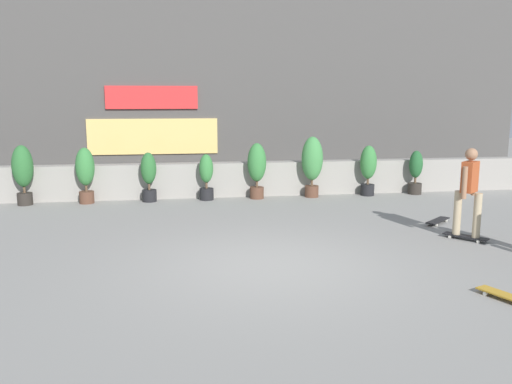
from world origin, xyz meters
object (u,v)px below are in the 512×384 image
object	(u,v)px
potted_plant_0	(23,171)
potted_plant_4	(257,167)
potted_plant_3	(206,176)
potted_plant_7	(416,171)
skater_by_wall_right	(469,190)
potted_plant_2	(149,175)
potted_plant_6	(368,167)
potted_plant_1	(85,172)
skateboard_aside	(438,221)
skateboard_near_camera	(507,296)
potted_plant_5	(312,162)

from	to	relation	value
potted_plant_0	potted_plant_4	world-z (taller)	potted_plant_0
potted_plant_3	potted_plant_7	bearing A→B (deg)	0.00
potted_plant_0	skater_by_wall_right	bearing A→B (deg)	-27.25
potted_plant_4	potted_plant_2	bearing A→B (deg)	180.00
potted_plant_4	potted_plant_7	size ratio (longest dim) A/B	1.22
potted_plant_0	potted_plant_2	xyz separation A→B (m)	(2.99, 0.00, -0.17)
potted_plant_6	skater_by_wall_right	world-z (taller)	skater_by_wall_right
potted_plant_1	potted_plant_6	size ratio (longest dim) A/B	1.03
potted_plant_3	skateboard_aside	bearing A→B (deg)	-35.69
potted_plant_3	skateboard_aside	world-z (taller)	potted_plant_3
potted_plant_7	skateboard_near_camera	xyz separation A→B (m)	(-2.22, -7.46, -0.56)
potted_plant_0	skater_by_wall_right	world-z (taller)	skater_by_wall_right
potted_plant_3	skateboard_aside	xyz separation A→B (m)	(4.62, -3.32, -0.55)
potted_plant_4	potted_plant_5	xyz separation A→B (m)	(1.47, 0.00, 0.10)
potted_plant_5	potted_plant_3	bearing A→B (deg)	180.00
potted_plant_2	potted_plant_7	bearing A→B (deg)	0.00
potted_plant_0	skateboard_aside	distance (m)	9.68
potted_plant_3	skateboard_aside	size ratio (longest dim) A/B	1.60
potted_plant_1	potted_plant_5	world-z (taller)	potted_plant_5
potted_plant_1	potted_plant_7	bearing A→B (deg)	0.00
skateboard_aside	potted_plant_7	bearing A→B (deg)	72.69
potted_plant_0	potted_plant_5	bearing A→B (deg)	0.00
potted_plant_5	skateboard_aside	distance (m)	3.90
potted_plant_0	skateboard_near_camera	xyz separation A→B (m)	(7.88, -7.46, -0.79)
potted_plant_2	potted_plant_6	bearing A→B (deg)	-0.00
potted_plant_1	skateboard_aside	size ratio (longest dim) A/B	1.88
potted_plant_1	skateboard_near_camera	bearing A→B (deg)	-49.28
potted_plant_3	potted_plant_2	bearing A→B (deg)	180.00
potted_plant_3	potted_plant_4	size ratio (longest dim) A/B	0.82
potted_plant_5	skateboard_near_camera	bearing A→B (deg)	-84.86
potted_plant_1	potted_plant_6	bearing A→B (deg)	0.00
potted_plant_7	skateboard_near_camera	world-z (taller)	potted_plant_7
potted_plant_0	potted_plant_3	size ratio (longest dim) A/B	1.24
potted_plant_0	skateboard_aside	world-z (taller)	potted_plant_0
potted_plant_4	potted_plant_7	xyz separation A→B (m)	(4.35, 0.00, -0.21)
potted_plant_6	skateboard_aside	xyz separation A→B (m)	(0.31, -3.32, -0.69)
potted_plant_1	potted_plant_7	size ratio (longest dim) A/B	1.17
potted_plant_6	potted_plant_7	xyz separation A→B (m)	(1.35, 0.00, -0.13)
potted_plant_6	skateboard_near_camera	bearing A→B (deg)	-96.65
skateboard_near_camera	potted_plant_2	bearing A→B (deg)	123.23
skater_by_wall_right	potted_plant_5	bearing A→B (deg)	110.64
potted_plant_5	skateboard_near_camera	world-z (taller)	potted_plant_5
potted_plant_3	potted_plant_7	size ratio (longest dim) A/B	0.99
potted_plant_0	skater_by_wall_right	size ratio (longest dim) A/B	0.86
potted_plant_4	skater_by_wall_right	bearing A→B (deg)	-55.19
potted_plant_4	potted_plant_6	bearing A→B (deg)	-0.00
potted_plant_1	potted_plant_5	bearing A→B (deg)	0.00
skater_by_wall_right	potted_plant_1	bearing A→B (deg)	148.39
potted_plant_1	potted_plant_3	bearing A→B (deg)	0.00
potted_plant_3	potted_plant_7	xyz separation A→B (m)	(5.66, 0.00, 0.01)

